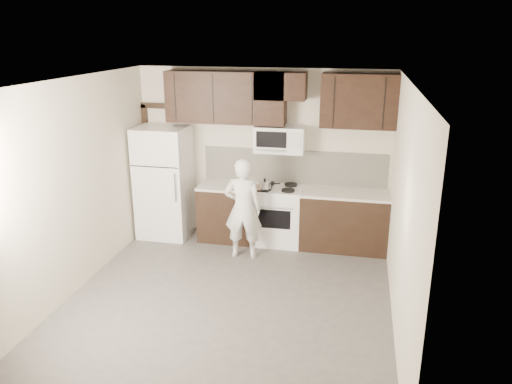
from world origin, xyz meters
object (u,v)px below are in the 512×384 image
(stove, at_px, (278,215))
(refrigerator, at_px, (164,182))
(microwave, at_px, (280,139))
(person, at_px, (243,208))

(stove, bearing_deg, refrigerator, -178.49)
(stove, distance_m, microwave, 1.20)
(stove, xyz_separation_m, refrigerator, (-1.85, -0.05, 0.44))
(microwave, xyz_separation_m, refrigerator, (-1.85, -0.17, -0.75))
(microwave, distance_m, refrigerator, 2.00)
(stove, bearing_deg, microwave, 90.10)
(refrigerator, bearing_deg, microwave, 5.15)
(microwave, distance_m, person, 1.23)
(stove, xyz_separation_m, person, (-0.41, -0.62, 0.30))
(stove, distance_m, person, 0.80)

